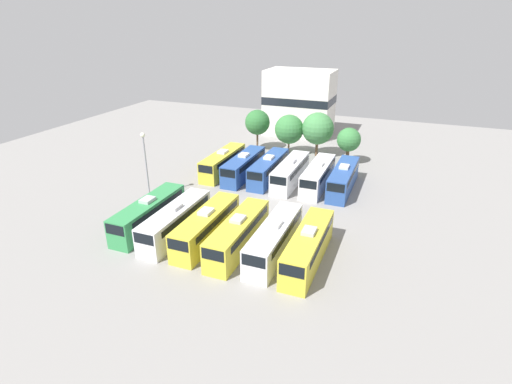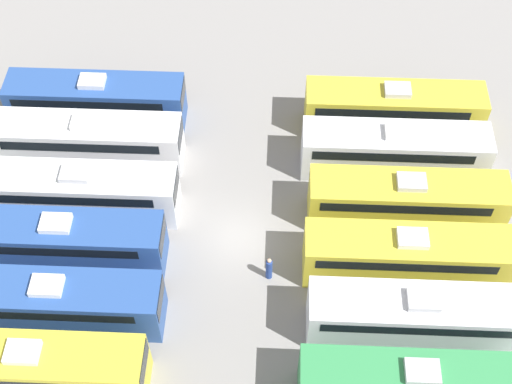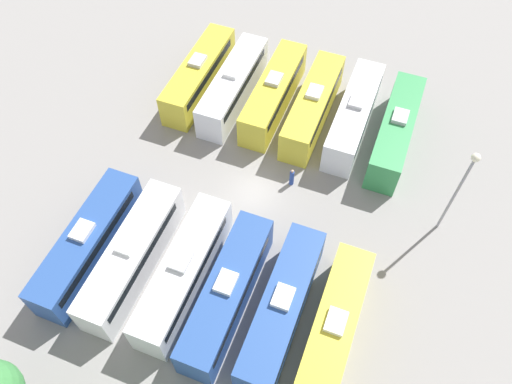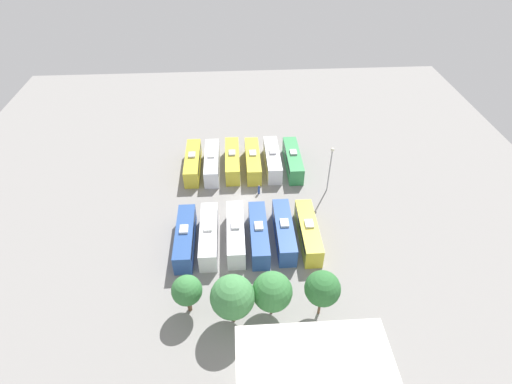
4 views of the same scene
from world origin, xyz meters
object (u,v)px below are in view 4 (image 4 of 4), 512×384
object	(u,v)px
bus_5	(193,162)
bus_8	(259,234)
bus_9	(236,233)
worker_person	(259,190)
bus_7	(284,231)
bus_11	(185,237)
tree_3	(187,291)
bus_4	(212,162)
bus_2	(253,160)
bus_0	(293,160)
bus_10	(209,235)
bus_1	(272,159)
tree_0	(322,289)
light_pole	(331,163)
bus_3	(232,160)
tree_2	(232,297)
bus_6	(308,232)
tree_1	(272,292)

from	to	relation	value
bus_5	bus_8	size ratio (longest dim) A/B	1.00
bus_9	worker_person	world-z (taller)	bus_9
bus_7	bus_11	world-z (taller)	same
worker_person	tree_3	world-z (taller)	tree_3
bus_4	bus_2	bearing A→B (deg)	-179.02
bus_0	bus_10	size ratio (longest dim) A/B	1.00
bus_9	bus_1	bearing A→B (deg)	-111.06
bus_1	tree_0	xyz separation A→B (m)	(-2.89, 31.46, 3.20)
bus_0	light_pole	distance (m)	9.50
tree_0	bus_10	bearing A→B (deg)	-42.44
bus_9	light_pole	distance (m)	19.84
bus_3	bus_10	world-z (taller)	same
bus_3	bus_7	distance (m)	20.02
bus_5	bus_11	world-z (taller)	same
worker_person	tree_2	bearing A→B (deg)	79.00
bus_2	bus_5	size ratio (longest dim) A/B	1.00
bus_0	bus_6	distance (m)	18.47
bus_3	bus_7	size ratio (longest dim) A/B	1.00
light_pole	tree_3	world-z (taller)	light_pole
bus_11	bus_4	bearing A→B (deg)	-100.43
bus_5	tree_2	world-z (taller)	tree_2
bus_8	worker_person	distance (m)	11.41
bus_7	bus_8	xyz separation A→B (m)	(3.75, 0.36, 0.00)
bus_0	bus_7	distance (m)	18.51
bus_6	light_pole	distance (m)	13.26
bus_1	bus_2	distance (m)	3.62
bus_3	bus_5	size ratio (longest dim) A/B	1.00
bus_3	bus_5	xyz separation A→B (m)	(7.18, 0.20, 0.00)
worker_person	tree_1	bearing A→B (deg)	89.97
bus_0	bus_10	xyz separation A→B (m)	(14.75, 18.30, 0.00)
tree_0	bus_8	bearing A→B (deg)	-62.04
light_pole	bus_3	bearing A→B (deg)	-24.93
bus_0	bus_1	size ratio (longest dim) A/B	1.00
bus_3	bus_10	size ratio (longest dim) A/B	1.00
bus_8	light_pole	xyz separation A→B (m)	(-12.53, -11.52, 4.02)
bus_6	tree_3	bearing A→B (deg)	33.58
bus_3	tree_1	distance (m)	31.59
tree_0	bus_1	bearing A→B (deg)	-84.75
bus_1	bus_5	bearing A→B (deg)	0.46
tree_1	bus_2	bearing A→B (deg)	-88.87
bus_2	bus_4	world-z (taller)	same
bus_6	tree_1	world-z (taller)	tree_1
bus_4	bus_11	distance (m)	18.93
worker_person	bus_1	bearing A→B (deg)	-111.56
tree_2	light_pole	bearing A→B (deg)	-123.95
bus_6	light_pole	world-z (taller)	light_pole
bus_11	tree_3	distance (m)	11.34
bus_11	bus_1	bearing A→B (deg)	-127.40
bus_1	tree_0	bearing A→B (deg)	95.25
bus_0	bus_5	distance (m)	18.22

